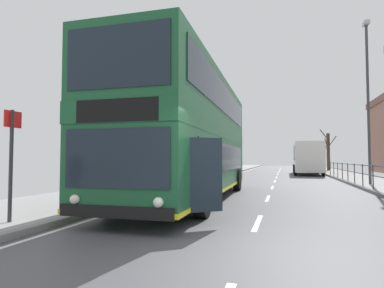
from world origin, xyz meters
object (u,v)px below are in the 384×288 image
(background_bus_far_lane, at_px, (307,157))
(street_lamp_far_side, at_px, (368,90))
(double_decker_bus_main, at_px, (191,136))
(bare_tree_far_00, at_px, (328,150))
(bus_stop_sign_near, at_px, (11,152))

(background_bus_far_lane, relative_size, street_lamp_far_side, 1.01)
(background_bus_far_lane, distance_m, street_lamp_far_side, 14.55)
(double_decker_bus_main, distance_m, bare_tree_far_00, 32.38)
(street_lamp_far_side, bearing_deg, bus_stop_sign_near, -126.25)
(bus_stop_sign_near, relative_size, bare_tree_far_00, 0.47)
(double_decker_bus_main, bearing_deg, bus_stop_sign_near, -112.19)
(street_lamp_far_side, xyz_separation_m, bare_tree_far_00, (0.76, 23.18, -2.70))
(bus_stop_sign_near, bearing_deg, bare_tree_far_00, 73.60)
(background_bus_far_lane, relative_size, bare_tree_far_00, 1.79)
(double_decker_bus_main, height_order, bus_stop_sign_near, double_decker_bus_main)
(background_bus_far_lane, distance_m, bare_tree_far_00, 9.81)
(double_decker_bus_main, bearing_deg, bare_tree_far_00, 74.71)
(street_lamp_far_side, height_order, bare_tree_far_00, street_lamp_far_side)
(double_decker_bus_main, relative_size, background_bus_far_lane, 1.27)
(double_decker_bus_main, bearing_deg, background_bus_far_lane, 76.00)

